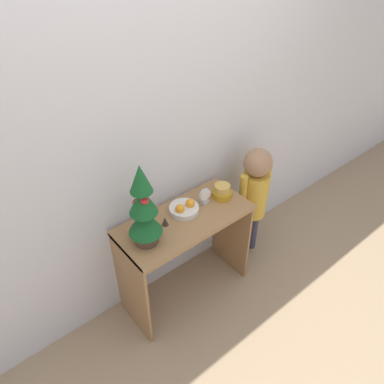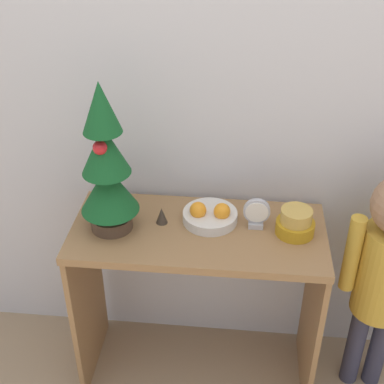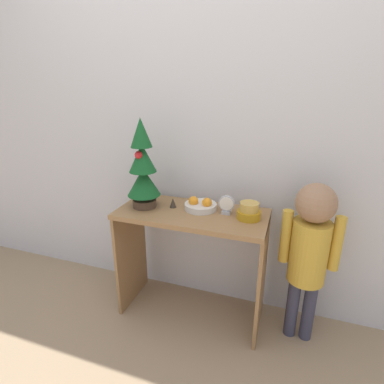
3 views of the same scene
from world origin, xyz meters
name	(u,v)px [view 3 (image 3 of 3)]	position (x,y,z in m)	size (l,w,h in m)	color
ground_plane	(181,333)	(0.00, 0.00, 0.00)	(12.00, 12.00, 0.00)	#997F60
back_wall	(205,120)	(0.00, 0.46, 1.25)	(7.00, 0.05, 2.50)	silver
console_table	(192,240)	(0.00, 0.21, 0.54)	(0.90, 0.42, 0.73)	olive
mini_tree	(143,168)	(-0.31, 0.19, 0.99)	(0.20, 0.20, 0.55)	#4C3828
fruit_bowl	(201,205)	(0.04, 0.26, 0.76)	(0.20, 0.20, 0.08)	silver
singing_bowl	(249,212)	(0.34, 0.22, 0.78)	(0.14, 0.14, 0.10)	#B78419
desk_clock	(227,205)	(0.20, 0.25, 0.79)	(0.09, 0.04, 0.11)	#B2B2B7
figurine	(173,203)	(-0.13, 0.24, 0.77)	(0.04, 0.04, 0.06)	#382D23
child_figure	(310,245)	(0.68, 0.22, 0.63)	(0.32, 0.21, 0.98)	#38384C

